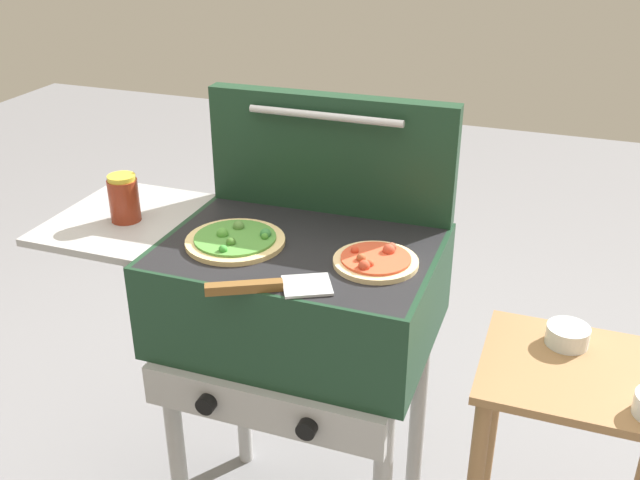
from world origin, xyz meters
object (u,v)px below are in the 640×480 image
Objects in this scene: spatula at (270,286)px; sauce_jar at (124,198)px; pizza_pepperoni at (376,260)px; prep_table at (571,441)px; grill at (294,298)px; pizza_veggie at (236,240)px; topping_bowl_far at (567,336)px.

sauce_jar is at bearing 157.59° from spatula.
prep_table is at bearing 4.18° from pizza_pepperoni.
prep_table is (0.64, 0.22, -0.40)m from spatula.
grill is 0.72m from prep_table.
pizza_pepperoni is 1.59× the size of sauce_jar.
pizza_pepperoni is at bearing -175.82° from prep_table.
pizza_veggie is 0.90m from prep_table.
sauce_jar reaches higher than spatula.
prep_table is (0.67, 0.00, -0.24)m from grill.
sauce_jar reaches higher than topping_bowl_far.
prep_table is at bearing 0.37° from grill.
pizza_pepperoni is at bearing -8.20° from grill.
pizza_pepperoni reaches higher than grill.
topping_bowl_far is at bearing 116.66° from prep_table.
grill is at bearing -171.63° from topping_bowl_far.
pizza_veggie is 0.33m from pizza_pepperoni.
topping_bowl_far is (0.76, 0.13, -0.18)m from pizza_veggie.
grill is at bearing 18.06° from pizza_veggie.
pizza_pepperoni is 0.27× the size of prep_table.
sauce_jar reaches higher than prep_table.
grill is 0.26m from spatula.
pizza_veggie reaches higher than prep_table.
grill is 0.49m from sauce_jar.
spatula is (-0.17, -0.18, -0.00)m from pizza_pepperoni.
spatula is at bearing -133.74° from pizza_pepperoni.
sauce_jar is at bearing -178.01° from grill.
grill is 9.89× the size of topping_bowl_far.
sauce_jar is at bearing 178.72° from pizza_pepperoni.
topping_bowl_far is (1.07, 0.11, -0.23)m from sauce_jar.
pizza_veggie is at bearing 133.53° from spatula.
sauce_jar is 0.17× the size of prep_table.
pizza_pepperoni is at bearing 2.05° from pizza_veggie.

